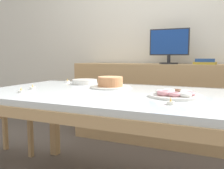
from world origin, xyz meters
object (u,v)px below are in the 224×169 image
(book_stack, at_px, (205,62))
(plate_stack, at_px, (85,82))
(tealight_left_edge, at_px, (33,88))
(cake_chocolate_round, at_px, (110,83))
(tealight_near_cakes, at_px, (21,91))
(tealight_near_front, at_px, (171,103))
(computer_monitor, at_px, (169,46))
(tealight_centre, at_px, (67,81))
(tealight_right_edge, at_px, (79,81))
(pastry_platter, at_px, (175,94))

(book_stack, height_order, plate_stack, book_stack)
(tealight_left_edge, bearing_deg, cake_chocolate_round, 32.68)
(cake_chocolate_round, height_order, tealight_near_cakes, cake_chocolate_round)
(book_stack, relative_size, plate_stack, 1.07)
(tealight_left_edge, distance_m, tealight_near_front, 1.03)
(cake_chocolate_round, bearing_deg, book_stack, 60.61)
(tealight_near_front, bearing_deg, plate_stack, 143.78)
(tealight_near_cakes, bearing_deg, book_stack, 56.48)
(book_stack, distance_m, tealight_near_cakes, 1.83)
(computer_monitor, distance_m, tealight_near_cakes, 1.68)
(tealight_centre, bearing_deg, tealight_near_front, -32.54)
(tealight_right_edge, bearing_deg, tealight_centre, -151.32)
(plate_stack, distance_m, tealight_centre, 0.23)
(tealight_left_edge, distance_m, tealight_near_cakes, 0.18)
(pastry_platter, bearing_deg, plate_stack, 155.59)
(cake_chocolate_round, xyz_separation_m, pastry_platter, (0.52, -0.23, -0.02))
(book_stack, xyz_separation_m, tealight_centre, (-1.11, -0.85, -0.17))
(book_stack, relative_size, tealight_centre, 5.63)
(tealight_centre, height_order, tealight_near_front, same)
(tealight_near_front, relative_size, tealight_near_cakes, 1.00)
(plate_stack, xyz_separation_m, tealight_right_edge, (-0.13, 0.11, -0.01))
(book_stack, height_order, cake_chocolate_round, book_stack)
(plate_stack, bearing_deg, book_stack, 45.39)
(tealight_right_edge, height_order, tealight_left_edge, same)
(computer_monitor, bearing_deg, tealight_right_edge, -129.18)
(computer_monitor, xyz_separation_m, pastry_platter, (0.30, -1.28, -0.33))
(plate_stack, relative_size, tealight_near_cakes, 5.25)
(book_stack, relative_size, tealight_right_edge, 5.63)
(book_stack, xyz_separation_m, tealight_near_cakes, (-1.01, -1.52, -0.17))
(pastry_platter, bearing_deg, tealight_left_edge, -176.00)
(cake_chocolate_round, bearing_deg, computer_monitor, 78.23)
(tealight_left_edge, height_order, tealight_near_front, same)
(tealight_near_front, bearing_deg, computer_monitor, 102.07)
(cake_chocolate_round, height_order, tealight_near_front, cake_chocolate_round)
(tealight_left_edge, xyz_separation_m, tealight_near_front, (1.02, -0.18, 0.00))
(computer_monitor, bearing_deg, tealight_near_cakes, -112.70)
(tealight_right_edge, distance_m, tealight_left_edge, 0.55)
(tealight_left_edge, distance_m, tealight_centre, 0.51)
(book_stack, xyz_separation_m, cake_chocolate_round, (-0.59, -1.05, -0.15))
(tealight_left_edge, xyz_separation_m, tealight_near_cakes, (0.06, -0.17, 0.00))
(cake_chocolate_round, relative_size, tealight_centre, 7.79)
(computer_monitor, distance_m, tealight_left_edge, 1.55)
(book_stack, bearing_deg, tealight_right_edge, -141.98)
(plate_stack, relative_size, tealight_near_front, 5.25)
(pastry_platter, bearing_deg, tealight_near_cakes, -165.74)
(plate_stack, distance_m, tealight_right_edge, 0.17)
(plate_stack, xyz_separation_m, tealight_near_cakes, (-0.11, -0.61, -0.01))
(tealight_centre, bearing_deg, tealight_right_edge, 28.68)
(computer_monitor, xyz_separation_m, tealight_right_edge, (-0.65, -0.80, -0.33))
(pastry_platter, bearing_deg, cake_chocolate_round, 155.79)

